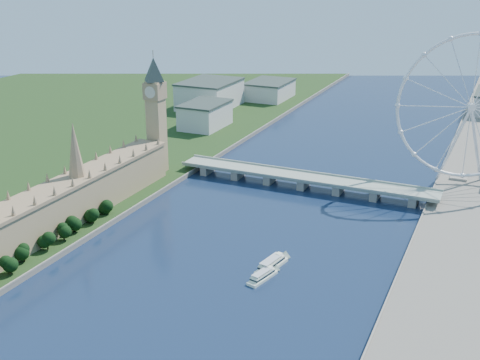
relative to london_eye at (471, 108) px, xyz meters
The scene contains 7 objects.
parliament_range 313.29m from the london_eye, 143.26° to the right, with size 24.00×200.00×70.00m.
big_ben 259.68m from the london_eye, 162.73° to the right, with size 20.02×20.02×110.00m.
westminster_bridge 145.38m from the london_eye, 155.34° to the right, with size 220.00×22.00×9.50m.
london_eye is the anchor object (origin of this frame).
city_skyline 226.06m from the london_eye, 111.50° to the left, with size 505.00×280.00×32.00m.
tour_boat_near 242.46m from the london_eye, 113.42° to the right, with size 6.67×26.30×5.78m, color white, non-canonical shape.
tour_boat_far 229.22m from the london_eye, 115.09° to the right, with size 7.84×30.64×6.78m, color white, non-canonical shape.
Camera 1 is at (144.86, -151.69, 177.18)m, focal length 45.00 mm.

